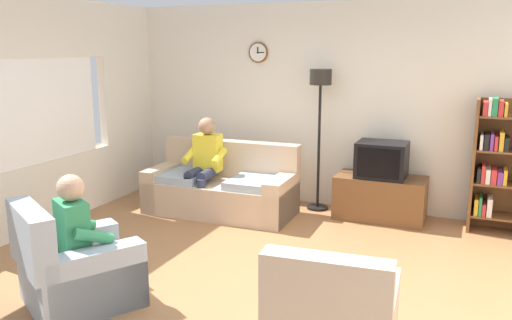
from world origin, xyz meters
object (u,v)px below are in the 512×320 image
at_px(floor_lamp, 320,100).
at_px(armchair_near_window, 76,271).
at_px(person_on_couch, 204,160).
at_px(tv_stand, 380,198).
at_px(tv, 382,160).
at_px(bookshelf, 499,163).
at_px(person_in_left_armchair, 84,233).
at_px(couch, 222,189).

bearing_deg(floor_lamp, armchair_near_window, -107.93).
xyz_separation_m(floor_lamp, person_on_couch, (-1.30, -0.74, -0.75)).
height_order(floor_lamp, armchair_near_window, floor_lamp).
height_order(tv_stand, tv, tv).
bearing_deg(bookshelf, person_in_left_armchair, -134.43).
height_order(floor_lamp, person_on_couch, floor_lamp).
bearing_deg(bookshelf, couch, -169.56).
bearing_deg(armchair_near_window, tv, 59.26).
bearing_deg(tv_stand, bookshelf, 2.99).
relative_size(tv_stand, floor_lamp, 0.59).
bearing_deg(armchair_near_window, tv_stand, 59.44).
xyz_separation_m(couch, armchair_near_window, (0.02, -2.74, -0.02)).
height_order(tv, person_on_couch, person_on_couch).
bearing_deg(person_on_couch, armchair_near_window, -85.36).
xyz_separation_m(couch, bookshelf, (3.26, 0.60, 0.51)).
bearing_deg(tv_stand, person_in_left_armchair, -120.56).
height_order(couch, tv, tv).
xyz_separation_m(tv_stand, floor_lamp, (-0.84, 0.10, 1.18)).
bearing_deg(couch, tv, 14.61).
relative_size(bookshelf, person_in_left_armchair, 1.40).
bearing_deg(tv_stand, person_on_couch, -163.30).
xyz_separation_m(couch, floor_lamp, (1.11, 0.63, 1.14)).
bearing_deg(person_on_couch, tv, 16.10).
xyz_separation_m(tv, floor_lamp, (-0.84, 0.12, 0.68)).
bearing_deg(person_on_couch, tv_stand, 16.70).
distance_m(armchair_near_window, person_on_couch, 2.67).
bearing_deg(couch, tv_stand, 15.28).
distance_m(tv_stand, person_in_left_armchair, 3.72).
bearing_deg(tv_stand, floor_lamp, 173.28).
bearing_deg(tv, armchair_near_window, -120.74).
height_order(tv, person_in_left_armchair, person_in_left_armchair).
distance_m(couch, bookshelf, 3.36).
relative_size(couch, tv, 3.20).
height_order(couch, armchair_near_window, same).
relative_size(couch, person_on_couch, 1.55).
xyz_separation_m(bookshelf, person_on_couch, (-3.46, -0.71, -0.12)).
bearing_deg(person_in_left_armchair, person_on_couch, 95.79).
distance_m(couch, floor_lamp, 1.71).
bearing_deg(bookshelf, tv, -175.95).
distance_m(floor_lamp, person_in_left_armchair, 3.56).
bearing_deg(armchair_near_window, person_in_left_armchair, 59.44).
height_order(tv_stand, floor_lamp, floor_lamp).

